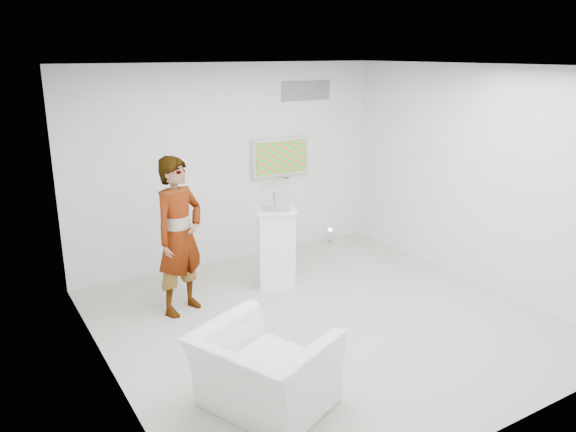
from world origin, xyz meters
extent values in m
cube|color=#A39D96|center=(0.00, 0.00, 0.01)|extent=(5.00, 5.00, 0.01)
cube|color=#323234|center=(0.00, 0.00, 3.00)|extent=(5.00, 5.00, 0.01)
cube|color=silver|center=(0.00, 2.50, 1.50)|extent=(5.00, 0.01, 3.00)
cube|color=silver|center=(0.00, -2.50, 1.50)|extent=(5.00, 0.01, 3.00)
cube|color=silver|center=(-2.50, 0.00, 1.50)|extent=(0.01, 5.00, 3.00)
cube|color=silver|center=(2.50, 0.00, 1.50)|extent=(0.01, 5.00, 3.00)
cube|color=silver|center=(0.85, 2.45, 1.55)|extent=(1.00, 0.08, 0.60)
cube|color=slate|center=(1.35, 2.49, 2.55)|extent=(0.90, 0.02, 0.30)
imported|color=white|center=(-1.35, 1.14, 0.99)|extent=(0.85, 0.73, 1.97)
imported|color=white|center=(-1.45, -1.14, 0.37)|extent=(1.37, 1.45, 0.75)
cube|color=white|center=(0.08, 1.26, 0.55)|extent=(0.71, 0.71, 1.10)
cylinder|color=silver|center=(1.73, 2.28, 0.13)|extent=(0.21, 0.21, 0.25)
cube|color=white|center=(0.08, 1.26, 1.29)|extent=(0.51, 0.51, 0.37)
cube|color=white|center=(0.08, 1.26, 1.22)|extent=(0.10, 0.18, 0.23)
cube|color=white|center=(-1.19, 1.38, 1.78)|extent=(0.07, 0.15, 0.04)
camera|label=1|loc=(-3.58, -5.08, 3.15)|focal=35.00mm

